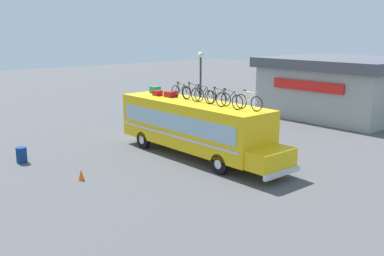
% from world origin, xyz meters
% --- Properties ---
extents(ground_plane, '(120.00, 120.00, 0.00)m').
position_xyz_m(ground_plane, '(0.00, 0.00, 0.00)').
color(ground_plane, '#4C4C4F').
extents(bus, '(10.77, 2.57, 2.92)m').
position_xyz_m(bus, '(0.21, 0.00, 1.68)').
color(bus, yellow).
rests_on(bus, ground).
extents(luggage_bag_1, '(0.51, 0.48, 0.41)m').
position_xyz_m(luggage_bag_1, '(-3.76, 0.36, 3.12)').
color(luggage_bag_1, '#1E7F66').
rests_on(luggage_bag_1, bus).
extents(luggage_bag_2, '(0.45, 0.43, 0.29)m').
position_xyz_m(luggage_bag_2, '(-2.92, -0.09, 3.06)').
color(luggage_bag_2, maroon).
rests_on(luggage_bag_2, bus).
extents(luggage_bag_3, '(0.58, 0.55, 0.31)m').
position_xyz_m(luggage_bag_3, '(-2.01, 0.14, 3.07)').
color(luggage_bag_3, maroon).
rests_on(luggage_bag_3, bus).
extents(rooftop_bicycle_1, '(1.62, 0.44, 0.87)m').
position_xyz_m(rooftop_bicycle_1, '(-1.35, 0.33, 3.28)').
color(rooftop_bicycle_1, black).
rests_on(rooftop_bicycle_1, bus).
extents(rooftop_bicycle_2, '(1.75, 0.44, 0.96)m').
position_xyz_m(rooftop_bicycle_2, '(-0.25, 0.22, 3.31)').
color(rooftop_bicycle_2, black).
rests_on(rooftop_bicycle_2, bus).
extents(rooftop_bicycle_3, '(1.76, 0.44, 0.95)m').
position_xyz_m(rooftop_bicycle_3, '(0.69, 0.08, 3.31)').
color(rooftop_bicycle_3, black).
rests_on(rooftop_bicycle_3, bus).
extents(rooftop_bicycle_4, '(1.70, 0.44, 0.89)m').
position_xyz_m(rooftop_bicycle_4, '(1.69, 0.23, 3.29)').
color(rooftop_bicycle_4, black).
rests_on(rooftop_bicycle_4, bus).
extents(rooftop_bicycle_5, '(1.80, 0.44, 0.95)m').
position_xyz_m(rooftop_bicycle_5, '(2.73, -0.08, 3.31)').
color(rooftop_bicycle_5, black).
rests_on(rooftop_bicycle_5, bus).
extents(rooftop_bicycle_6, '(1.66, 0.44, 0.93)m').
position_xyz_m(rooftop_bicycle_6, '(3.64, 0.29, 3.30)').
color(rooftop_bicycle_6, black).
rests_on(rooftop_bicycle_6, bus).
extents(roadside_building, '(10.48, 10.10, 4.50)m').
position_xyz_m(roadside_building, '(-1.13, 16.58, 2.30)').
color(roadside_building, '#9E9E99').
rests_on(roadside_building, ground).
extents(trash_bin, '(0.53, 0.53, 0.78)m').
position_xyz_m(trash_bin, '(-4.68, -7.38, 0.39)').
color(trash_bin, navy).
rests_on(trash_bin, ground).
extents(traffic_cone, '(0.28, 0.28, 0.49)m').
position_xyz_m(traffic_cone, '(-0.20, -6.39, 0.25)').
color(traffic_cone, orange).
rests_on(traffic_cone, ground).
extents(street_lamp, '(0.39, 0.39, 5.11)m').
position_xyz_m(street_lamp, '(-5.47, 5.51, 3.38)').
color(street_lamp, '#38383D').
rests_on(street_lamp, ground).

